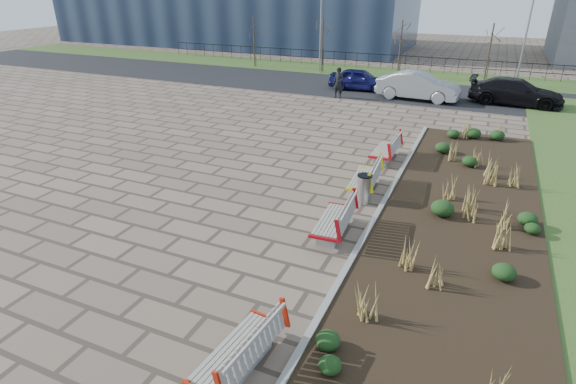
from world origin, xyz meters
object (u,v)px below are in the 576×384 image
at_px(pedestrian, 338,83).
at_px(car_blue, 360,79).
at_px(bench_c, 364,176).
at_px(bench_d, 385,148).
at_px(lamp_east, 525,41).
at_px(car_black, 516,92).
at_px(litter_bin, 364,189).
at_px(bench_a, 237,348).
at_px(lamp_west, 321,32).
at_px(bench_b, 333,218).
at_px(car_silver, 418,86).

height_order(pedestrian, car_blue, pedestrian).
distance_m(bench_c, car_blue, 15.88).
relative_size(bench_d, lamp_east, 0.35).
bearing_deg(car_blue, car_black, -94.29).
bearing_deg(litter_bin, bench_a, -92.05).
xyz_separation_m(bench_a, litter_bin, (0.27, 7.63, -0.02)).
xyz_separation_m(pedestrian, car_blue, (0.60, 2.69, -0.22)).
relative_size(litter_bin, lamp_west, 0.16).
bearing_deg(car_blue, lamp_east, -66.39).
xyz_separation_m(bench_b, pedestrian, (-5.03, 15.84, 0.42)).
bearing_deg(litter_bin, bench_c, 105.17).
relative_size(bench_a, lamp_west, 0.35).
relative_size(car_blue, lamp_west, 0.67).
distance_m(bench_d, car_silver, 10.96).
xyz_separation_m(car_blue, car_black, (9.29, -0.18, 0.06)).
bearing_deg(bench_c, lamp_east, 72.25).
height_order(car_silver, car_black, car_silver).
xyz_separation_m(bench_b, bench_c, (0.00, 3.28, 0.00)).
bearing_deg(bench_a, litter_bin, 93.63).
bearing_deg(car_silver, bench_c, -174.38).
bearing_deg(car_black, lamp_west, 73.38).
xyz_separation_m(bench_d, car_black, (4.85, 11.93, 0.26)).
height_order(car_blue, lamp_east, lamp_east).
bearing_deg(car_black, lamp_east, 1.29).
height_order(bench_a, lamp_west, lamp_west).
bearing_deg(car_blue, lamp_west, 40.55).
xyz_separation_m(car_silver, lamp_east, (5.52, 5.93, 2.22)).
relative_size(litter_bin, car_blue, 0.24).
bearing_deg(lamp_east, bench_d, -106.51).
xyz_separation_m(car_black, lamp_west, (-13.85, 4.95, 2.28)).
height_order(bench_d, pedestrian, pedestrian).
bearing_deg(bench_b, car_silver, 87.90).
relative_size(car_black, lamp_west, 0.85).
xyz_separation_m(car_blue, lamp_west, (-4.56, 4.77, 2.34)).
bearing_deg(lamp_west, lamp_east, 0.00).
distance_m(bench_a, litter_bin, 7.63).
bearing_deg(bench_c, bench_b, -93.73).
bearing_deg(litter_bin, car_black, 74.11).
relative_size(car_silver, lamp_west, 0.81).
distance_m(litter_bin, car_silver, 15.12).
relative_size(bench_a, pedestrian, 1.14).
bearing_deg(lamp_west, car_silver, -34.98).
bearing_deg(bench_c, car_blue, 102.49).
xyz_separation_m(bench_c, lamp_east, (5.00, 20.02, 2.54)).
bearing_deg(lamp_east, litter_bin, -102.67).
relative_size(bench_b, lamp_west, 0.35).
relative_size(pedestrian, lamp_west, 0.31).
bearing_deg(bench_b, car_black, 71.37).
bearing_deg(bench_b, car_blue, 99.64).
bearing_deg(bench_c, car_silver, 88.39).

